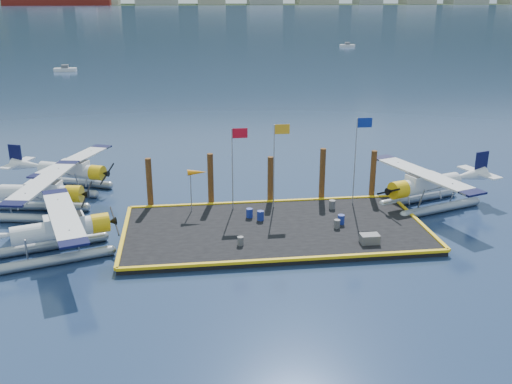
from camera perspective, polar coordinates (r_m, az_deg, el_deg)
The scene contains 23 objects.
ground at distance 38.63m, azimuth 1.90°, elevation -4.08°, with size 4000.00×4000.00×0.00m, color navy.
dock at distance 38.55m, azimuth 1.90°, elevation -3.81°, with size 20.00×10.00×0.40m, color black.
dock_bumpers at distance 38.44m, azimuth 1.91°, elevation -3.41°, with size 20.25×10.25×0.18m, color #E7B50D, non-canonical shape.
seaplane_a at distance 36.70m, azimuth -19.18°, elevation -3.84°, with size 9.39×10.05×3.59m.
seaplane_b at distance 43.66m, azimuth -20.86°, elevation -0.35°, with size 9.50×10.37×3.67m.
seaplane_c at distance 48.75m, azimuth -18.10°, elevation 1.87°, with size 9.22×9.73×3.54m.
seaplane_d at distance 44.34m, azimuth 16.71°, elevation 0.46°, with size 9.83×10.50×3.76m.
drum_0 at distance 40.00m, azimuth -0.66°, elevation -2.12°, with size 0.46×0.46×0.65m, color navy.
drum_1 at distance 38.63m, azimuth 8.10°, elevation -3.17°, with size 0.41×0.41×0.57m, color #4F4E53.
drum_2 at distance 39.29m, azimuth 8.50°, elevation -2.74°, with size 0.46×0.46×0.65m, color navy.
drum_3 at distance 35.70m, azimuth -1.57°, elevation -4.91°, with size 0.39×0.39×0.56m, color #4F4E53.
drum_4 at distance 41.99m, azimuth 7.62°, elevation -1.25°, with size 0.45×0.45×0.64m, color #4F4E53.
drum_5 at distance 39.52m, azimuth 0.45°, elevation -2.37°, with size 0.48×0.48×0.67m, color navy.
crate at distance 36.67m, azimuth 11.30°, elevation -4.60°, with size 1.17×0.78×0.59m, color #4F4E53.
flagpole_red at distance 40.46m, azimuth -2.10°, elevation 3.60°, with size 1.14×0.08×6.00m.
flagpole_yellow at distance 40.80m, azimuth 2.10°, elevation 3.91°, with size 1.14×0.08×6.20m.
flagpole_blue at distance 42.12m, azimuth 10.20°, elevation 4.35°, with size 1.14×0.08×6.50m.
windsock at distance 40.65m, azimuth -5.92°, elevation 1.87°, with size 1.40×0.44×3.12m.
piling_0 at distance 42.62m, azimuth -10.60°, elevation 0.73°, with size 0.44×0.44×4.00m, color #3F2212.
piling_1 at distance 42.54m, azimuth -4.55°, elevation 1.11°, with size 0.44×0.44×4.20m, color #3F2212.
piling_2 at distance 43.03m, azimuth 1.45°, elevation 1.10°, with size 0.44×0.44×3.80m, color #3F2212.
piling_3 at distance 43.72m, azimuth 6.64°, elevation 1.61°, with size 0.44×0.44×4.30m, color #3F2212.
piling_4 at distance 44.87m, azimuth 11.60°, elevation 1.60°, with size 0.44×0.44×4.00m, color #3F2212.
Camera 1 is at (-5.78, -35.03, 15.23)m, focal length 40.00 mm.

